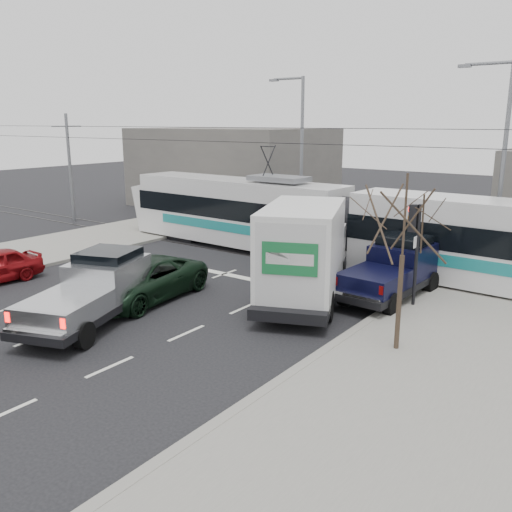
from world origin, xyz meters
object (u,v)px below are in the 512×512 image
Objects in this scene: silver_pickup at (97,288)px; box_truck at (305,253)px; traffic_signal at (414,233)px; green_car at (143,280)px; tram at (350,226)px; navy_pickup at (395,269)px; bare_tree at (404,223)px; street_lamp_near at (500,154)px; street_lamp_far at (299,146)px.

box_truck is at bearing 31.44° from silver_pickup.
green_car is at bearing -149.03° from traffic_signal.
tram is 4.78× the size of green_car.
tram reaches higher than green_car.
traffic_signal is 2.07m from navy_pickup.
navy_pickup is (-2.08, 4.85, -2.68)m from bare_tree.
bare_tree is 1.39× the size of traffic_signal.
bare_tree is 5.91m from navy_pickup.
street_lamp_near is at bearing 38.86° from silver_pickup.
box_truck is (7.17, -11.03, -3.31)m from street_lamp_far.
bare_tree is 10.11m from silver_pickup.
bare_tree is at bearing -63.43° from navy_pickup.
green_car is (-3.91, -9.01, -1.12)m from tram.
traffic_signal is 0.40× the size of street_lamp_far.
green_car is at bearing -111.83° from tram.
traffic_signal is 0.56× the size of silver_pickup.
traffic_signal is 0.14× the size of tram.
traffic_signal is at bearing 24.74° from green_car.
street_lamp_far is 1.17× the size of box_truck.
silver_pickup is (-3.61, -11.26, -0.78)m from tram.
silver_pickup is at bearing -160.36° from bare_tree.
tram is at bearing 60.28° from green_car.
street_lamp_far is at bearing 92.77° from green_car.
navy_pickup is (7.10, 8.12, 0.02)m from silver_pickup.
street_lamp_far reaches higher than traffic_signal.
traffic_signal is at bearing 1.08° from box_truck.
traffic_signal is 9.94m from green_car.
silver_pickup is at bearing -121.04° from street_lamp_near.
bare_tree is 0.78× the size of silver_pickup.
silver_pickup is 1.18× the size of green_car.
box_truck is 3.54m from navy_pickup.
street_lamp_near is 7.97m from navy_pickup.
silver_pickup is (-8.05, -7.27, -1.64)m from traffic_signal.
traffic_signal is 6.03m from tram.
street_lamp_near is at bearing 78.25° from navy_pickup.
box_truck is at bearing -78.51° from tram.
traffic_signal is 0.66× the size of green_car.
tram reaches higher than box_truck.
traffic_signal reaches higher than silver_pickup.
tram reaches higher than silver_pickup.
street_lamp_near is at bearing 47.45° from green_car.
tram is (6.21, -5.51, -3.23)m from street_lamp_far.
tram is 11.85m from silver_pickup.
street_lamp_near is 11.67m from street_lamp_far.
street_lamp_far is (-10.66, 9.50, 2.37)m from traffic_signal.
navy_pickup is at bearing 138.29° from traffic_signal.
street_lamp_near is 10.54m from box_truck.
traffic_signal is 0.47× the size of box_truck.
street_lamp_far is 0.35× the size of tram.
street_lamp_far is (-11.50, 2.00, 0.00)m from street_lamp_near.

